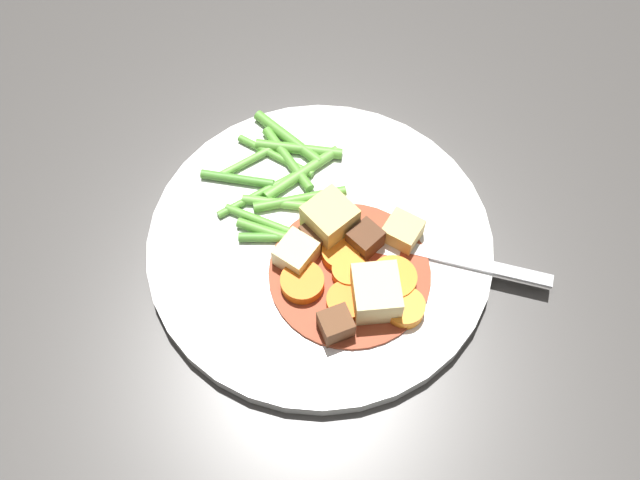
{
  "coord_description": "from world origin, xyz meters",
  "views": [
    {
      "loc": [
        0.19,
        -0.2,
        0.5
      ],
      "look_at": [
        0.0,
        0.0,
        0.01
      ],
      "focal_mm": 40.96,
      "sensor_mm": 36.0,
      "label": 1
    }
  ],
  "objects": [
    {
      "name": "carrot_slice_2",
      "position": [
        0.05,
        -0.03,
        0.02
      ],
      "size": [
        0.04,
        0.04,
        0.01
      ],
      "primitive_type": "cylinder",
      "rotation": [
        0.0,
        0.0,
        0.41
      ],
      "color": "orange",
      "rests_on": "dinner_plate"
    },
    {
      "name": "carrot_slice_3",
      "position": [
        0.02,
        -0.0,
        0.02
      ],
      "size": [
        0.04,
        0.04,
        0.01
      ],
      "primitive_type": "cylinder",
      "rotation": [
        0.0,
        0.0,
        1.0
      ],
      "color": "orange",
      "rests_on": "dinner_plate"
    },
    {
      "name": "fork",
      "position": [
        0.07,
        0.05,
        0.01
      ],
      "size": [
        0.16,
        0.1,
        0.0
      ],
      "color": "silver",
      "rests_on": "dinner_plate"
    },
    {
      "name": "potato_chunk_0",
      "position": [
        0.04,
        0.05,
        0.02
      ],
      "size": [
        0.03,
        0.03,
        0.02
      ],
      "primitive_type": "cube",
      "rotation": [
        0.0,
        0.0,
        4.95
      ],
      "color": "#DBBC6B",
      "rests_on": "dinner_plate"
    },
    {
      "name": "meat_chunk_2",
      "position": [
        0.06,
        -0.05,
        0.02
      ],
      "size": [
        0.03,
        0.03,
        0.02
      ],
      "primitive_type": "cube",
      "rotation": [
        0.0,
        0.0,
        5.87
      ],
      "color": "brown",
      "rests_on": "dinner_plate"
    },
    {
      "name": "stew_sauce",
      "position": [
        0.04,
        -0.01,
        0.01
      ],
      "size": [
        0.12,
        0.12,
        0.0
      ],
      "primitive_type": "cylinder",
      "color": "#93381E",
      "rests_on": "dinner_plate"
    },
    {
      "name": "green_bean_11",
      "position": [
        -0.02,
        -0.02,
        0.02
      ],
      "size": [
        0.06,
        0.05,
        0.01
      ],
      "primitive_type": "cylinder",
      "rotation": [
        0.0,
        1.57,
        3.91
      ],
      "color": "#4C8E33",
      "rests_on": "dinner_plate"
    },
    {
      "name": "potato_chunk_3",
      "position": [
        -0.0,
        0.01,
        0.03
      ],
      "size": [
        0.04,
        0.04,
        0.03
      ],
      "primitive_type": "cube",
      "rotation": [
        0.0,
        0.0,
        1.49
      ],
      "color": "#DBBC6B",
      "rests_on": "dinner_plate"
    },
    {
      "name": "green_bean_7",
      "position": [
        -0.09,
        0.01,
        0.02
      ],
      "size": [
        0.02,
        0.06,
        0.01
      ],
      "primitive_type": "cylinder",
      "rotation": [
        0.0,
        1.57,
        4.5
      ],
      "color": "#66AD42",
      "rests_on": "dinner_plate"
    },
    {
      "name": "green_bean_5",
      "position": [
        -0.07,
        0.05,
        0.02
      ],
      "size": [
        0.06,
        0.05,
        0.01
      ],
      "primitive_type": "cylinder",
      "rotation": [
        0.0,
        1.57,
        3.77
      ],
      "color": "#599E38",
      "rests_on": "dinner_plate"
    },
    {
      "name": "carrot_slice_5",
      "position": [
        0.06,
        0.01,
        0.02
      ],
      "size": [
        0.05,
        0.05,
        0.01
      ],
      "primitive_type": "cylinder",
      "rotation": [
        0.0,
        0.0,
        3.69
      ],
      "color": "orange",
      "rests_on": "dinner_plate"
    },
    {
      "name": "potato_chunk_1",
      "position": [
        0.07,
        -0.01,
        0.03
      ],
      "size": [
        0.05,
        0.05,
        0.03
      ],
      "primitive_type": "cube",
      "rotation": [
        0.0,
        0.0,
        2.44
      ],
      "color": "#EAD68C",
      "rests_on": "dinner_plate"
    },
    {
      "name": "green_bean_1",
      "position": [
        -0.07,
        0.03,
        0.02
      ],
      "size": [
        0.07,
        0.02,
        0.01
      ],
      "primitive_type": "cylinder",
      "rotation": [
        0.0,
        1.57,
        2.91
      ],
      "color": "#599E38",
      "rests_on": "dinner_plate"
    },
    {
      "name": "dinner_plate",
      "position": [
        0.0,
        0.0,
        0.01
      ],
      "size": [
        0.27,
        0.27,
        0.01
      ],
      "primitive_type": "cylinder",
      "color": "white",
      "rests_on": "ground_plane"
    },
    {
      "name": "meat_chunk_1",
      "position": [
        -0.0,
        -0.0,
        0.02
      ],
      "size": [
        0.03,
        0.03,
        0.02
      ],
      "primitive_type": "cube",
      "rotation": [
        0.0,
        0.0,
        2.95
      ],
      "color": "#56331E",
      "rests_on": "dinner_plate"
    },
    {
      "name": "green_bean_4",
      "position": [
        -0.09,
        -0.01,
        0.02
      ],
      "size": [
        0.05,
        0.04,
        0.01
      ],
      "primitive_type": "cylinder",
      "rotation": [
        0.0,
        1.57,
        3.74
      ],
      "color": "#4C8E33",
      "rests_on": "dinner_plate"
    },
    {
      "name": "potato_chunk_2",
      "position": [
        0.0,
        -0.03,
        0.02
      ],
      "size": [
        0.03,
        0.03,
        0.02
      ],
      "primitive_type": "cube",
      "rotation": [
        0.0,
        0.0,
        1.74
      ],
      "color": "#EAD68C",
      "rests_on": "dinner_plate"
    },
    {
      "name": "green_bean_8",
      "position": [
        -0.02,
        -0.02,
        0.02
      ],
      "size": [
        0.07,
        0.04,
        0.01
      ],
      "primitive_type": "cylinder",
      "rotation": [
        0.0,
        1.57,
        3.55
      ],
      "color": "#599E38",
      "rests_on": "dinner_plate"
    },
    {
      "name": "ground_plane",
      "position": [
        0.0,
        0.0,
        0.0
      ],
      "size": [
        3.0,
        3.0,
        0.0
      ],
      "primitive_type": "plane",
      "color": "#423F3D"
    },
    {
      "name": "green_bean_12",
      "position": [
        -0.08,
        0.03,
        0.02
      ],
      "size": [
        0.07,
        0.02,
        0.01
      ],
      "primitive_type": "cylinder",
      "rotation": [
        0.0,
        1.57,
        3.37
      ],
      "color": "#599E38",
      "rests_on": "dinner_plate"
    },
    {
      "name": "green_bean_0",
      "position": [
        -0.08,
        0.05,
        0.02
      ],
      "size": [
        0.07,
        0.01,
        0.01
      ],
      "primitive_type": "cylinder",
      "rotation": [
        0.0,
        1.57,
        3.16
      ],
      "color": "#599E38",
      "rests_on": "dinner_plate"
    },
    {
      "name": "carrot_slice_0",
      "position": [
        0.09,
        0.0,
        0.02
      ],
      "size": [
        0.04,
        0.04,
        0.01
      ],
      "primitive_type": "cylinder",
      "rotation": [
        0.0,
        0.0,
        3.84
      ],
      "color": "orange",
      "rests_on": "dinner_plate"
    },
    {
      "name": "green_bean_3",
      "position": [
        -0.04,
        0.01,
        0.02
      ],
      "size": [
        0.05,
        0.07,
        0.01
      ],
      "primitive_type": "cylinder",
      "rotation": [
        0.0,
        1.57,
        4.13
      ],
      "color": "#599E38",
      "rests_on": "dinner_plate"
    },
    {
      "name": "green_bean_6",
      "position": [
        -0.05,
        0.03,
        0.02
      ],
      "size": [
        0.02,
        0.07,
        0.01
      ],
      "primitive_type": "cylinder",
      "rotation": [
        0.0,
        1.57,
        4.59
      ],
      "color": "#66AD42",
      "rests_on": "dinner_plate"
    },
    {
      "name": "carrot_slice_1",
      "position": [
        0.02,
        -0.04,
        0.02
      ],
      "size": [
        0.04,
        0.04,
        0.01
      ],
      "primitive_type": "cylinder",
      "rotation": [
        0.0,
        0.0,
        1.95
      ],
      "color": "orange",
      "rests_on": "dinner_plate"
    },
    {
      "name": "meat_chunk_0",
      "position": [
        0.03,
        0.02,
        0.02
      ],
      "size": [
        0.02,
        0.02,
        0.02
      ],
      "primitive_type": "cube",
      "rotation": [
        0.0,
        0.0,
        6.26
      ],
      "color": "#56331E",
      "rests_on": "dinner_plate"
    },
    {
      "name": "green_bean_10",
      "position": [
        -0.04,
        -0.0,
        0.02
      ],
      "size": [
        0.05,
        0.04,
        0.01
      ],
      "primitive_type": "cylinder",
      "rotation": [
        0.0,
        1.57,
        3.78
      ],
      "color": "#66AD42",
      "rests_on": "dinner_plate"
    },
    {
      "name": "green_bean_9",
      "position": [
        -0.04,
        -0.02,
        0.02
      ],
      "size": [
        0.07,
        0.03,
        0.01
      ],
      "primitive_type": "cylinder",
      "rotation": [
        0.0,
        1.57,
        3.5
      ],
      "color": "#599E38",
      "rests_on": "dinner_plate"
    },
    {
      "name": "carrot_slice_4",
      "position": [
        0.04,
        -0.01,
        0.02
      ],
      "size": [
        0.03,
        0.03,
        0.01
      ],
      "primitive_type": "cylinder",
      "rotation": [
        0.0,
        0.0,
        0.31
      ],
      "color": "orange",
      "rests_on": "dinner_plate"
    },
    {
      "name": "green_bean_2",
      "position": [
        -0.06,
        0.0,
        0.02
      ],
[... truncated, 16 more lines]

